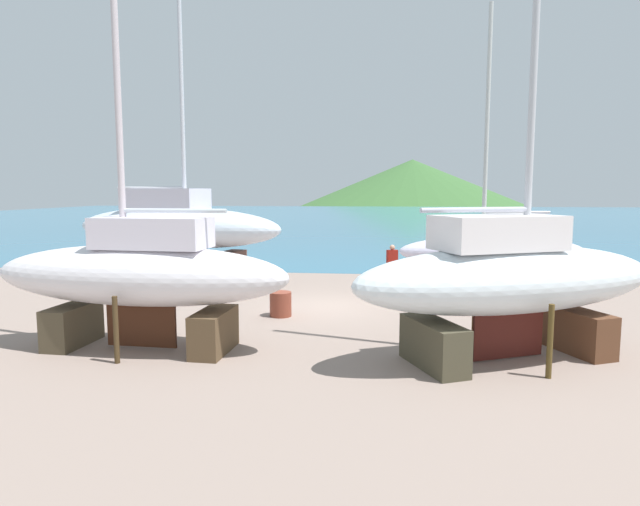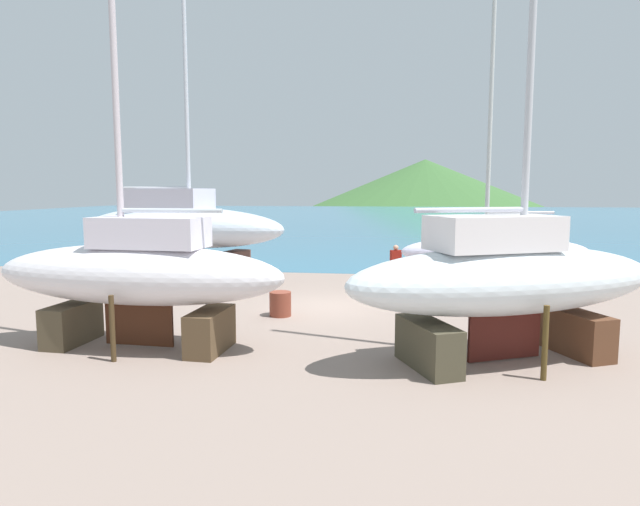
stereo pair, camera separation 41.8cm
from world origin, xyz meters
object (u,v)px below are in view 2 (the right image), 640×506
at_px(sailboat_mid_port, 505,279).
at_px(barrel_tar_black, 280,304).
at_px(sailboat_far_slipway, 496,253).
at_px(sailboat_large_starboard, 138,273).
at_px(worker, 396,264).
at_px(sailboat_small_center, 179,227).

xyz_separation_m(sailboat_mid_port, barrel_tar_black, (-5.98, 3.61, -1.52)).
bearing_deg(sailboat_far_slipway, sailboat_mid_port, 76.26).
xyz_separation_m(sailboat_large_starboard, worker, (6.27, 10.22, -1.03)).
height_order(sailboat_large_starboard, sailboat_small_center, sailboat_small_center).
height_order(sailboat_small_center, barrel_tar_black, sailboat_small_center).
xyz_separation_m(worker, barrel_tar_black, (-3.54, -6.44, -0.46)).
xyz_separation_m(sailboat_far_slipway, sailboat_large_starboard, (-9.82, -7.59, 0.21)).
bearing_deg(sailboat_mid_port, barrel_tar_black, 124.50).
distance_m(sailboat_large_starboard, worker, 12.03).
distance_m(sailboat_far_slipway, sailboat_mid_port, 7.51).
xyz_separation_m(sailboat_small_center, barrel_tar_black, (5.72, -5.99, -1.96)).
distance_m(sailboat_large_starboard, barrel_tar_black, 4.89).
bearing_deg(sailboat_mid_port, worker, 79.29).
height_order(sailboat_small_center, worker, sailboat_small_center).
relative_size(sailboat_far_slipway, sailboat_large_starboard, 0.77).
bearing_deg(worker, sailboat_mid_port, 173.10).
bearing_deg(sailboat_far_slipway, sailboat_large_starboard, 32.45).
xyz_separation_m(sailboat_far_slipway, sailboat_mid_port, (-1.11, -7.43, 0.25)).
distance_m(sailboat_mid_port, barrel_tar_black, 7.15).
distance_m(sailboat_small_center, worker, 9.39).
bearing_deg(sailboat_mid_port, sailboat_far_slipway, 57.13).
height_order(sailboat_mid_port, worker, sailboat_mid_port).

